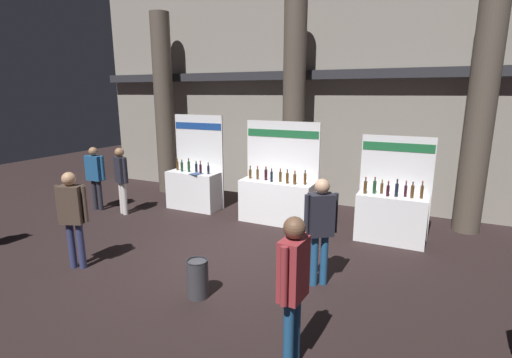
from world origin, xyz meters
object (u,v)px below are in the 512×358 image
(visitor_1, at_px, (121,175))
(exhibitor_booth_0, at_px, (194,186))
(exhibitor_booth_1, at_px, (277,197))
(visitor_5, at_px, (293,280))
(visitor_2, at_px, (321,222))
(visitor_3, at_px, (95,172))
(exhibitor_booth_2, at_px, (391,214))
(visitor_0, at_px, (72,211))
(trash_bin, at_px, (198,278))

(visitor_1, bearing_deg, exhibitor_booth_0, -118.23)
(exhibitor_booth_1, bearing_deg, exhibitor_booth_0, 178.08)
(exhibitor_booth_0, bearing_deg, visitor_5, -45.83)
(visitor_2, height_order, visitor_5, visitor_5)
(visitor_2, bearing_deg, visitor_1, 129.67)
(visitor_3, bearing_deg, visitor_1, 178.84)
(visitor_5, bearing_deg, exhibitor_booth_0, 48.94)
(exhibitor_booth_0, height_order, visitor_2, exhibitor_booth_0)
(exhibitor_booth_2, height_order, visitor_0, exhibitor_booth_2)
(exhibitor_booth_0, xyz_separation_m, visitor_5, (4.57, -4.71, 0.48))
(visitor_2, distance_m, visitor_3, 6.78)
(visitor_2, bearing_deg, exhibitor_booth_0, 111.99)
(visitor_1, xyz_separation_m, visitor_5, (5.99, -3.48, 0.07))
(exhibitor_booth_0, xyz_separation_m, visitor_3, (-2.31, -1.27, 0.42))
(exhibitor_booth_0, xyz_separation_m, exhibitor_booth_2, (5.17, -0.16, -0.03))
(exhibitor_booth_2, relative_size, trash_bin, 3.65)
(exhibitor_booth_1, relative_size, trash_bin, 4.01)
(visitor_0, bearing_deg, trash_bin, -17.14)
(exhibitor_booth_2, bearing_deg, exhibitor_booth_1, 178.33)
(trash_bin, relative_size, visitor_5, 0.33)
(exhibitor_booth_0, relative_size, trash_bin, 4.15)
(visitor_0, bearing_deg, visitor_2, -2.28)
(visitor_2, height_order, visitor_3, visitor_2)
(exhibitor_booth_2, xyz_separation_m, visitor_3, (-7.48, -1.11, 0.45))
(exhibitor_booth_0, xyz_separation_m, exhibitor_booth_1, (2.50, -0.08, -0.01))
(exhibitor_booth_2, xyz_separation_m, trash_bin, (-2.46, -3.71, -0.30))
(trash_bin, height_order, visitor_0, visitor_0)
(visitor_3, xyz_separation_m, visitor_5, (6.89, -3.44, 0.06))
(exhibitor_booth_0, distance_m, visitor_5, 6.58)
(exhibitor_booth_0, xyz_separation_m, visitor_0, (0.15, -3.97, 0.45))
(visitor_3, bearing_deg, exhibitor_booth_0, -154.64)
(visitor_1, height_order, visitor_2, visitor_2)
(visitor_0, xyz_separation_m, visitor_5, (4.42, -0.73, 0.03))
(trash_bin, xyz_separation_m, visitor_3, (-5.02, 2.60, 0.75))
(trash_bin, relative_size, visitor_3, 0.36)
(visitor_1, bearing_deg, exhibitor_booth_1, -142.94)
(exhibitor_booth_1, height_order, trash_bin, exhibitor_booth_1)
(trash_bin, distance_m, visitor_2, 2.15)
(exhibitor_booth_1, height_order, exhibitor_booth_2, exhibitor_booth_1)
(exhibitor_booth_1, bearing_deg, visitor_2, -55.06)
(exhibitor_booth_1, distance_m, trash_bin, 3.80)
(visitor_2, xyz_separation_m, visitor_3, (-6.63, 1.42, -0.05))
(visitor_0, bearing_deg, visitor_1, 100.29)
(visitor_5, bearing_deg, visitor_2, 12.08)
(exhibitor_booth_0, relative_size, exhibitor_booth_2, 1.14)
(trash_bin, bearing_deg, visitor_0, -177.63)
(exhibitor_booth_0, bearing_deg, visitor_1, -138.92)
(visitor_0, height_order, visitor_3, visitor_0)
(exhibitor_booth_1, relative_size, visitor_0, 1.38)
(visitor_0, relative_size, visitor_3, 1.03)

